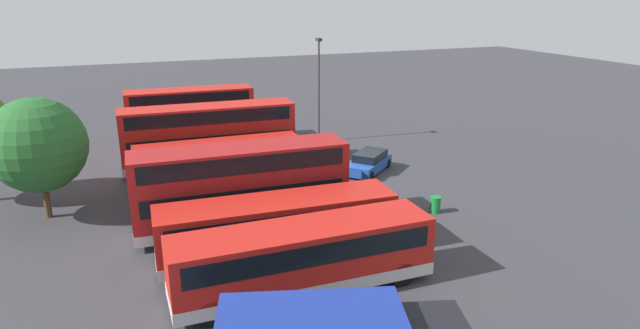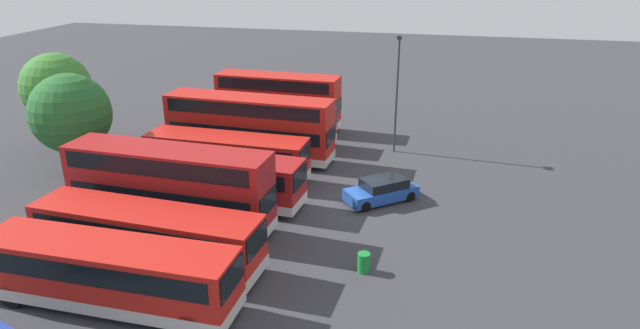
% 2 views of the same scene
% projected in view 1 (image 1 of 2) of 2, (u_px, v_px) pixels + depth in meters
% --- Properties ---
extents(ground_plane, '(140.00, 140.00, 0.00)m').
position_uv_depth(ground_plane, '(360.00, 176.00, 36.87)').
color(ground_plane, '#38383D').
extents(bus_single_deck_near_end, '(2.75, 11.13, 2.95)m').
position_uv_depth(bus_single_deck_near_end, '(304.00, 256.00, 22.27)').
color(bus_single_deck_near_end, red).
rests_on(bus_single_deck_near_end, ground).
extents(bus_single_deck_second, '(3.25, 11.34, 2.95)m').
position_uv_depth(bus_single_deck_second, '(278.00, 226.00, 25.09)').
color(bus_single_deck_second, red).
rests_on(bus_single_deck_second, ground).
extents(bus_double_decker_third, '(3.11, 11.26, 4.55)m').
position_uv_depth(bus_double_decker_third, '(242.00, 186.00, 27.94)').
color(bus_double_decker_third, '#A51919').
rests_on(bus_double_decker_third, ground).
extents(bus_single_deck_fourth, '(3.34, 11.17, 2.95)m').
position_uv_depth(bus_single_deck_fourth, '(240.00, 178.00, 31.67)').
color(bus_single_deck_fourth, '#A51919').
rests_on(bus_single_deck_fourth, ground).
extents(bus_single_deck_fifth, '(2.88, 10.71, 2.95)m').
position_uv_depth(bus_single_deck_fifth, '(220.00, 162.00, 34.50)').
color(bus_single_deck_fifth, red).
rests_on(bus_single_deck_fifth, ground).
extents(bus_double_decker_sixth, '(3.14, 12.09, 4.55)m').
position_uv_depth(bus_double_decker_sixth, '(209.00, 135.00, 37.79)').
color(bus_double_decker_sixth, red).
rests_on(bus_double_decker_sixth, ground).
extents(bus_single_deck_seventh, '(3.15, 11.44, 2.95)m').
position_uv_depth(bus_single_deck_seventh, '(198.00, 135.00, 40.93)').
color(bus_single_deck_seventh, '#B71411').
rests_on(bus_single_deck_seventh, ground).
extents(bus_double_decker_far_end, '(2.98, 10.31, 4.55)m').
position_uv_depth(bus_double_decker_far_end, '(191.00, 114.00, 44.13)').
color(bus_double_decker_far_end, red).
rests_on(bus_double_decker_far_end, ground).
extents(car_hatchback_silver, '(4.16, 4.47, 1.43)m').
position_uv_depth(car_hatchback_silver, '(369.00, 162.00, 37.52)').
color(car_hatchback_silver, '#1E479E').
rests_on(car_hatchback_silver, ground).
extents(lamp_post_tall, '(0.70, 0.30, 8.54)m').
position_uv_depth(lamp_post_tall, '(319.00, 83.00, 43.96)').
color(lamp_post_tall, '#38383D').
rests_on(lamp_post_tall, ground).
extents(waste_bin_yellow, '(0.60, 0.60, 0.95)m').
position_uv_depth(waste_bin_yellow, '(435.00, 205.00, 30.66)').
color(waste_bin_yellow, '#197F33').
rests_on(waste_bin_yellow, ground).
extents(tree_midleft, '(5.18, 5.18, 6.80)m').
position_uv_depth(tree_midleft, '(37.00, 145.00, 28.87)').
color(tree_midleft, '#4C3823').
rests_on(tree_midleft, ground).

